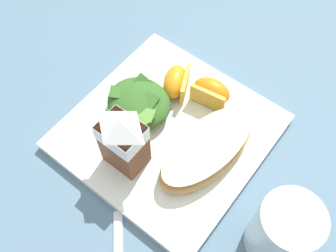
{
  "coord_description": "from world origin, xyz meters",
  "views": [
    {
      "loc": [
        -0.18,
        0.23,
        0.52
      ],
      "look_at": [
        0.0,
        0.0,
        0.03
      ],
      "focal_mm": 41.02,
      "sensor_mm": 36.0,
      "label": 1
    }
  ],
  "objects_px": {
    "cheesy_pizza_bread": "(209,147)",
    "milk_carton": "(123,139)",
    "orange_wedge_front": "(211,92)",
    "orange_wedge_middle": "(176,82)",
    "drinking_clear_cup": "(282,231)",
    "white_plate": "(168,132)",
    "green_salad_pile": "(138,104)"
  },
  "relations": [
    {
      "from": "cheesy_pizza_bread",
      "to": "orange_wedge_front",
      "type": "bearing_deg",
      "value": -57.39
    },
    {
      "from": "orange_wedge_front",
      "to": "drinking_clear_cup",
      "type": "relative_size",
      "value": 0.6
    },
    {
      "from": "white_plate",
      "to": "orange_wedge_middle",
      "type": "xyz_separation_m",
      "value": [
        0.04,
        -0.07,
        0.03
      ]
    },
    {
      "from": "cheesy_pizza_bread",
      "to": "drinking_clear_cup",
      "type": "distance_m",
      "value": 0.15
    },
    {
      "from": "cheesy_pizza_bread",
      "to": "drinking_clear_cup",
      "type": "xyz_separation_m",
      "value": [
        -0.14,
        0.05,
        0.02
      ]
    },
    {
      "from": "green_salad_pile",
      "to": "orange_wedge_front",
      "type": "height_order",
      "value": "green_salad_pile"
    },
    {
      "from": "cheesy_pizza_bread",
      "to": "orange_wedge_middle",
      "type": "xyz_separation_m",
      "value": [
        0.11,
        -0.06,
        0.0
      ]
    },
    {
      "from": "drinking_clear_cup",
      "to": "green_salad_pile",
      "type": "bearing_deg",
      "value": -8.61
    },
    {
      "from": "orange_wedge_front",
      "to": "orange_wedge_middle",
      "type": "relative_size",
      "value": 0.93
    },
    {
      "from": "orange_wedge_middle",
      "to": "drinking_clear_cup",
      "type": "distance_m",
      "value": 0.27
    },
    {
      "from": "cheesy_pizza_bread",
      "to": "milk_carton",
      "type": "distance_m",
      "value": 0.12
    },
    {
      "from": "orange_wedge_front",
      "to": "white_plate",
      "type": "bearing_deg",
      "value": 77.83
    },
    {
      "from": "cheesy_pizza_bread",
      "to": "milk_carton",
      "type": "bearing_deg",
      "value": 42.61
    },
    {
      "from": "cheesy_pizza_bread",
      "to": "orange_wedge_front",
      "type": "xyz_separation_m",
      "value": [
        0.05,
        -0.08,
        0.0
      ]
    },
    {
      "from": "cheesy_pizza_bread",
      "to": "milk_carton",
      "type": "height_order",
      "value": "milk_carton"
    },
    {
      "from": "green_salad_pile",
      "to": "orange_wedge_front",
      "type": "xyz_separation_m",
      "value": [
        -0.07,
        -0.09,
        -0.0
      ]
    },
    {
      "from": "white_plate",
      "to": "drinking_clear_cup",
      "type": "distance_m",
      "value": 0.22
    },
    {
      "from": "green_salad_pile",
      "to": "orange_wedge_middle",
      "type": "xyz_separation_m",
      "value": [
        -0.02,
        -0.07,
        -0.0
      ]
    },
    {
      "from": "white_plate",
      "to": "milk_carton",
      "type": "relative_size",
      "value": 2.55
    },
    {
      "from": "cheesy_pizza_bread",
      "to": "green_salad_pile",
      "type": "relative_size",
      "value": 1.8
    },
    {
      "from": "white_plate",
      "to": "cheesy_pizza_bread",
      "type": "height_order",
      "value": "cheesy_pizza_bread"
    },
    {
      "from": "orange_wedge_front",
      "to": "orange_wedge_middle",
      "type": "height_order",
      "value": "same"
    },
    {
      "from": "cheesy_pizza_bread",
      "to": "white_plate",
      "type": "bearing_deg",
      "value": 3.77
    },
    {
      "from": "white_plate",
      "to": "green_salad_pile",
      "type": "relative_size",
      "value": 2.8
    },
    {
      "from": "orange_wedge_front",
      "to": "drinking_clear_cup",
      "type": "height_order",
      "value": "drinking_clear_cup"
    },
    {
      "from": "white_plate",
      "to": "green_salad_pile",
      "type": "distance_m",
      "value": 0.06
    },
    {
      "from": "orange_wedge_middle",
      "to": "green_salad_pile",
      "type": "bearing_deg",
      "value": 73.59
    },
    {
      "from": "green_salad_pile",
      "to": "orange_wedge_middle",
      "type": "distance_m",
      "value": 0.07
    },
    {
      "from": "cheesy_pizza_bread",
      "to": "orange_wedge_front",
      "type": "height_order",
      "value": "orange_wedge_front"
    },
    {
      "from": "cheesy_pizza_bread",
      "to": "drinking_clear_cup",
      "type": "relative_size",
      "value": 1.66
    },
    {
      "from": "milk_carton",
      "to": "drinking_clear_cup",
      "type": "bearing_deg",
      "value": -172.09
    },
    {
      "from": "milk_carton",
      "to": "drinking_clear_cup",
      "type": "xyz_separation_m",
      "value": [
        -0.23,
        -0.03,
        -0.02
      ]
    }
  ]
}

